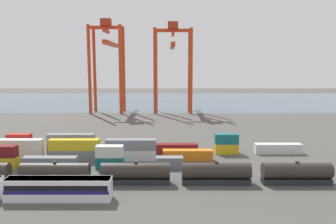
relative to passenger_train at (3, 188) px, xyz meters
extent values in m
plane|color=#4C4944|center=(14.59, 58.32, -2.14)|extent=(420.00, 420.00, 0.00)
cube|color=#475B6B|center=(14.59, 159.24, -2.14)|extent=(400.00, 110.00, 0.01)
cube|color=silver|center=(9.54, 0.00, -0.19)|extent=(18.17, 3.10, 3.90)
cube|color=navy|center=(9.54, 0.00, -0.29)|extent=(17.81, 3.14, 0.64)
cube|color=black|center=(9.54, 0.00, 0.49)|extent=(17.45, 3.13, 0.90)
cube|color=slate|center=(9.54, 0.00, 1.58)|extent=(17.99, 2.85, 0.36)
cube|color=#232326|center=(6.29, 8.08, -1.59)|extent=(13.39, 2.50, 1.10)
cylinder|color=#2D2823|center=(6.29, 8.08, 0.49)|extent=(13.39, 3.08, 3.08)
cylinder|color=#2D2823|center=(6.29, 8.08, 2.21)|extent=(0.70, 0.70, 0.36)
cube|color=#232326|center=(22.05, 8.08, -1.59)|extent=(13.39, 2.50, 1.10)
cylinder|color=#2D2823|center=(22.05, 8.08, 0.49)|extent=(13.39, 3.08, 3.08)
cylinder|color=#2D2823|center=(22.05, 8.08, 2.21)|extent=(0.70, 0.70, 0.36)
cube|color=#232326|center=(37.81, 8.08, -1.59)|extent=(13.39, 2.50, 1.10)
cylinder|color=#2D2823|center=(37.81, 8.08, 0.49)|extent=(13.39, 3.08, 3.08)
cylinder|color=#2D2823|center=(37.81, 8.08, 2.21)|extent=(0.70, 0.70, 0.36)
cube|color=#232326|center=(53.57, 8.08, -1.59)|extent=(13.39, 2.50, 1.10)
cylinder|color=#2D2823|center=(53.57, 8.08, 0.49)|extent=(13.39, 3.08, 3.08)
cylinder|color=#2D2823|center=(53.57, 8.08, 2.21)|extent=(0.70, 0.70, 0.36)
cube|color=slate|center=(1.83, 18.09, -0.84)|extent=(12.10, 2.44, 2.60)
cube|color=#146066|center=(15.29, 18.09, -0.84)|extent=(6.04, 2.44, 2.60)
cube|color=silver|center=(15.29, 18.09, 1.76)|extent=(6.04, 2.44, 2.60)
cube|color=slate|center=(28.76, 18.09, -0.84)|extent=(6.04, 2.44, 2.60)
cube|color=silver|center=(-8.19, 24.47, -0.84)|extent=(12.10, 2.44, 2.60)
cube|color=silver|center=(-8.19, 24.47, 1.76)|extent=(12.10, 2.44, 2.60)
cube|color=slate|center=(5.59, 24.47, -0.84)|extent=(12.10, 2.44, 2.60)
cube|color=gold|center=(5.59, 24.47, 1.76)|extent=(12.10, 2.44, 2.60)
cube|color=silver|center=(19.38, 24.47, -0.84)|extent=(12.10, 2.44, 2.60)
cube|color=slate|center=(19.38, 24.47, 1.76)|extent=(12.10, 2.44, 2.60)
cube|color=orange|center=(33.16, 24.47, -0.84)|extent=(12.10, 2.44, 2.60)
cube|color=slate|center=(-10.47, 30.84, -0.84)|extent=(6.04, 2.44, 2.60)
cube|color=#AD211C|center=(-10.47, 30.84, 1.76)|extent=(6.04, 2.44, 2.60)
cube|color=maroon|center=(3.07, 30.84, -0.84)|extent=(12.10, 2.44, 2.60)
cube|color=slate|center=(3.07, 30.84, 1.76)|extent=(12.10, 2.44, 2.60)
cube|color=#197538|center=(16.60, 30.84, -0.84)|extent=(6.04, 2.44, 2.60)
cube|color=maroon|center=(30.14, 30.84, -0.84)|extent=(12.10, 2.44, 2.60)
cube|color=gold|center=(43.68, 30.84, -0.84)|extent=(6.04, 2.44, 2.60)
cube|color=#146066|center=(43.68, 30.84, 1.76)|extent=(6.04, 2.44, 2.60)
cube|color=silver|center=(57.21, 30.84, -0.84)|extent=(12.10, 2.44, 2.60)
cylinder|color=red|center=(-7.87, 102.01, 18.33)|extent=(1.50, 1.50, 40.95)
cylinder|color=red|center=(6.47, 102.01, 18.33)|extent=(1.50, 1.50, 40.95)
cylinder|color=red|center=(-7.87, 113.23, 18.33)|extent=(1.50, 1.50, 40.95)
cylinder|color=red|center=(6.47, 113.23, 18.33)|extent=(1.50, 1.50, 40.95)
cube|color=red|center=(-0.70, 107.62, 38.00)|extent=(15.93, 1.20, 1.60)
cube|color=red|center=(-0.70, 107.62, 36.40)|extent=(1.20, 12.82, 1.60)
cube|color=red|center=(-0.70, 120.92, 31.15)|extent=(2.00, 38.01, 2.00)
cube|color=#9F2C14|center=(-0.70, 107.62, 40.40)|extent=(4.80, 4.00, 3.20)
cylinder|color=red|center=(22.41, 102.09, 17.65)|extent=(1.50, 1.50, 39.58)
cylinder|color=red|center=(39.01, 102.09, 17.65)|extent=(1.50, 1.50, 39.58)
cylinder|color=red|center=(22.41, 113.15, 17.65)|extent=(1.50, 1.50, 39.58)
cylinder|color=red|center=(39.01, 113.15, 17.65)|extent=(1.50, 1.50, 39.58)
cube|color=red|center=(30.71, 107.62, 36.64)|extent=(18.20, 1.20, 1.60)
cube|color=red|center=(30.71, 107.62, 35.04)|extent=(1.20, 12.66, 1.60)
cube|color=red|center=(30.71, 120.72, 30.19)|extent=(2.00, 37.45, 2.00)
cube|color=#9F2C14|center=(30.71, 107.62, 39.04)|extent=(4.80, 4.00, 3.20)
camera|label=1|loc=(28.38, -56.37, 21.22)|focal=36.54mm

